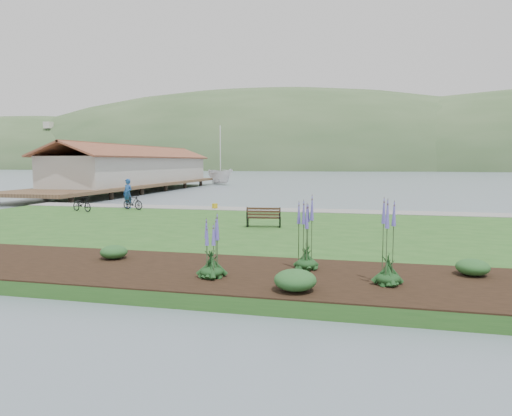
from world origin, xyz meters
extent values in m
plane|color=slate|center=(0.00, 0.00, 0.00)|extent=(600.00, 600.00, 0.00)
cube|color=#26551E|center=(0.00, -2.00, 0.20)|extent=(34.00, 20.00, 0.40)
cube|color=gray|center=(0.00, 6.90, 0.42)|extent=(34.00, 2.20, 0.03)
cube|color=black|center=(3.00, -9.80, 0.42)|extent=(24.00, 4.40, 0.04)
cube|color=#4C3826|center=(-20.00, 26.00, 0.85)|extent=(8.00, 36.00, 0.30)
cube|color=#B2ADA3|center=(-20.00, 28.00, 2.50)|extent=(6.40, 28.00, 3.00)
cube|color=black|center=(1.56, -0.75, 0.85)|extent=(1.65, 0.76, 0.05)
cube|color=black|center=(1.60, -1.04, 1.15)|extent=(1.60, 0.36, 0.50)
cube|color=black|center=(0.79, -0.85, 0.62)|extent=(0.13, 0.55, 0.44)
cube|color=black|center=(2.33, -0.64, 0.62)|extent=(0.13, 0.55, 0.44)
imported|color=navy|center=(-9.10, 5.66, 1.55)|extent=(0.98, 0.82, 2.31)
imported|color=black|center=(-10.93, 3.23, 0.87)|extent=(1.24, 1.89, 0.93)
imported|color=black|center=(-8.34, 4.89, 0.89)|extent=(0.90, 1.69, 0.98)
imported|color=silver|center=(-14.82, 44.11, 0.00)|extent=(15.24, 15.25, 28.16)
cube|color=gold|center=(-3.36, 6.68, 0.57)|extent=(0.32, 0.38, 0.34)
ellipsoid|color=#133516|center=(2.25, -10.55, 0.59)|extent=(0.62, 0.62, 0.31)
cone|color=#4F47A6|center=(2.25, -10.55, 1.48)|extent=(0.40, 0.40, 1.47)
ellipsoid|color=#133516|center=(4.59, -9.03, 0.59)|extent=(0.62, 0.62, 0.31)
cone|color=#4F47A6|center=(4.59, -9.03, 1.78)|extent=(0.40, 0.40, 2.06)
ellipsoid|color=#133516|center=(6.78, -10.21, 0.59)|extent=(0.62, 0.62, 0.31)
cone|color=#4F47A6|center=(6.78, -10.21, 1.77)|extent=(0.32, 0.32, 2.04)
ellipsoid|color=#1E4C21|center=(-1.55, -9.01, 0.65)|extent=(0.85, 0.85, 0.43)
ellipsoid|color=#1E4C21|center=(4.60, -11.28, 0.70)|extent=(1.02, 1.02, 0.51)
ellipsoid|color=#1E4C21|center=(9.09, -8.70, 0.66)|extent=(0.88, 0.88, 0.44)
camera|label=1|loc=(6.11, -21.88, 3.53)|focal=32.00mm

